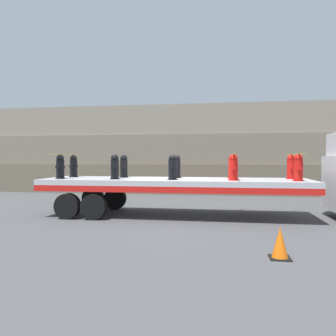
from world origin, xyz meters
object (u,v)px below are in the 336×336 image
(fire_hydrant_black_far_2, at_px, (177,167))
(flatbed_trailer, at_px, (160,185))
(fire_hydrant_black_far_0, at_px, (74,166))
(fire_hydrant_red_far_4, at_px, (291,167))
(fire_hydrant_black_near_0, at_px, (60,167))
(fire_hydrant_red_near_3, at_px, (234,168))
(fire_hydrant_black_far_1, at_px, (124,166))
(traffic_cone, at_px, (280,243))
(fire_hydrant_red_far_3, at_px, (232,167))
(fire_hydrant_black_near_2, at_px, (172,167))
(fire_hydrant_red_near_4, at_px, (298,168))
(fire_hydrant_black_near_1, at_px, (115,167))

(fire_hydrant_black_far_2, bearing_deg, flatbed_trailer, -133.38)
(fire_hydrant_black_far_0, distance_m, fire_hydrant_red_far_4, 7.94)
(fire_hydrant_black_near_0, xyz_separation_m, fire_hydrant_red_near_3, (5.95, 0.00, 0.00))
(fire_hydrant_black_far_1, xyz_separation_m, traffic_cone, (4.72, -5.03, -1.39))
(fire_hydrant_black_far_0, distance_m, fire_hydrant_red_far_3, 5.95)
(fire_hydrant_black_near_2, distance_m, fire_hydrant_red_near_4, 3.97)
(fire_hydrant_red_far_3, bearing_deg, fire_hydrant_black_near_1, -165.07)
(fire_hydrant_black_far_1, bearing_deg, fire_hydrant_red_far_4, 0.00)
(fire_hydrant_black_far_2, height_order, fire_hydrant_red_far_3, same)
(fire_hydrant_black_far_0, xyz_separation_m, fire_hydrant_red_near_3, (5.95, -1.06, 0.00))
(fire_hydrant_black_near_1, height_order, fire_hydrant_black_near_2, same)
(flatbed_trailer, height_order, fire_hydrant_black_far_1, fire_hydrant_black_far_1)
(fire_hydrant_red_near_4, distance_m, traffic_cone, 4.39)
(fire_hydrant_black_near_2, xyz_separation_m, fire_hydrant_red_near_4, (3.97, 0.00, 0.00))
(fire_hydrant_black_near_2, distance_m, fire_hydrant_black_far_2, 1.06)
(fire_hydrant_black_far_1, xyz_separation_m, fire_hydrant_black_near_2, (1.98, -1.06, 0.00))
(fire_hydrant_black_near_0, height_order, fire_hydrant_red_near_4, same)
(fire_hydrant_black_near_0, height_order, fire_hydrant_black_far_0, same)
(fire_hydrant_black_near_0, bearing_deg, flatbed_trailer, 8.67)
(fire_hydrant_red_near_3, xyz_separation_m, traffic_cone, (0.75, -3.97, -1.39))
(fire_hydrant_black_near_2, relative_size, fire_hydrant_red_near_4, 1.00)
(fire_hydrant_black_near_1, xyz_separation_m, fire_hydrant_red_far_3, (3.97, 1.06, 0.00))
(flatbed_trailer, height_order, fire_hydrant_red_near_3, fire_hydrant_red_near_3)
(flatbed_trailer, bearing_deg, fire_hydrant_black_far_2, 46.62)
(fire_hydrant_black_near_0, xyz_separation_m, traffic_cone, (6.70, -3.97, -1.39))
(flatbed_trailer, relative_size, fire_hydrant_red_far_3, 10.84)
(fire_hydrant_black_near_1, distance_m, fire_hydrant_black_far_1, 1.06)
(fire_hydrant_black_far_1, bearing_deg, fire_hydrant_black_near_1, -90.00)
(fire_hydrant_black_near_0, xyz_separation_m, fire_hydrant_red_far_4, (7.94, 1.06, 0.00))
(fire_hydrant_black_far_2, bearing_deg, fire_hydrant_red_near_3, -28.07)
(fire_hydrant_black_near_0, distance_m, fire_hydrant_black_near_1, 1.98)
(fire_hydrant_red_far_4, bearing_deg, fire_hydrant_red_far_3, 180.00)
(fire_hydrant_black_far_0, relative_size, fire_hydrant_red_far_4, 1.00)
(fire_hydrant_black_far_2, xyz_separation_m, fire_hydrant_red_near_3, (1.98, -1.06, 0.00))
(fire_hydrant_red_far_3, bearing_deg, fire_hydrant_red_near_4, -28.07)
(fire_hydrant_red_near_4, xyz_separation_m, traffic_cone, (-1.24, -3.97, -1.39))
(fire_hydrant_black_far_0, height_order, fire_hydrant_black_far_1, same)
(fire_hydrant_black_near_1, xyz_separation_m, fire_hydrant_black_far_2, (1.98, 1.06, 0.00))
(fire_hydrant_red_near_4, bearing_deg, fire_hydrant_black_near_0, 180.00)
(fire_hydrant_black_near_2, bearing_deg, traffic_cone, -55.49)
(fire_hydrant_red_near_3, bearing_deg, fire_hydrant_black_near_1, 180.00)
(flatbed_trailer, bearing_deg, fire_hydrant_red_far_3, 12.02)
(fire_hydrant_black_far_0, height_order, fire_hydrant_red_far_4, same)
(fire_hydrant_black_near_1, xyz_separation_m, fire_hydrant_black_far_1, (0.00, 1.06, 0.00))
(fire_hydrant_black_near_1, relative_size, fire_hydrant_black_far_1, 1.00)
(flatbed_trailer, xyz_separation_m, fire_hydrant_red_far_3, (2.48, 0.53, 0.64))
(flatbed_trailer, height_order, fire_hydrant_black_far_0, fire_hydrant_black_far_0)
(fire_hydrant_black_near_0, bearing_deg, fire_hydrant_red_far_4, 7.60)
(fire_hydrant_black_near_2, height_order, fire_hydrant_black_far_2, same)
(fire_hydrant_black_near_1, distance_m, traffic_cone, 6.32)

